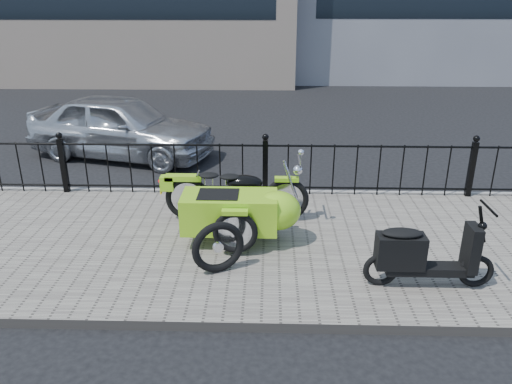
{
  "coord_description": "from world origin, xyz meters",
  "views": [
    {
      "loc": [
        0.07,
        -6.8,
        3.37
      ],
      "look_at": [
        -0.12,
        -0.1,
        0.7
      ],
      "focal_mm": 35.0,
      "sensor_mm": 36.0,
      "label": 1
    }
  ],
  "objects_px": {
    "scooter": "(421,255)",
    "spare_tire": "(218,247)",
    "motorcycle_sidecar": "(243,207)",
    "sedan_car": "(121,126)"
  },
  "relations": [
    {
      "from": "scooter",
      "to": "spare_tire",
      "type": "relative_size",
      "value": 2.26
    },
    {
      "from": "spare_tire",
      "to": "motorcycle_sidecar",
      "type": "bearing_deg",
      "value": 74.48
    },
    {
      "from": "motorcycle_sidecar",
      "to": "scooter",
      "type": "xyz_separation_m",
      "value": [
        2.15,
        -1.19,
        -0.07
      ]
    },
    {
      "from": "scooter",
      "to": "sedan_car",
      "type": "relative_size",
      "value": 0.38
    },
    {
      "from": "motorcycle_sidecar",
      "to": "sedan_car",
      "type": "distance_m",
      "value": 5.02
    },
    {
      "from": "scooter",
      "to": "spare_tire",
      "type": "height_order",
      "value": "scooter"
    },
    {
      "from": "spare_tire",
      "to": "sedan_car",
      "type": "relative_size",
      "value": 0.17
    },
    {
      "from": "spare_tire",
      "to": "sedan_car",
      "type": "bearing_deg",
      "value": 117.35
    },
    {
      "from": "spare_tire",
      "to": "sedan_car",
      "type": "height_order",
      "value": "sedan_car"
    },
    {
      "from": "motorcycle_sidecar",
      "to": "sedan_car",
      "type": "height_order",
      "value": "sedan_car"
    }
  ]
}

